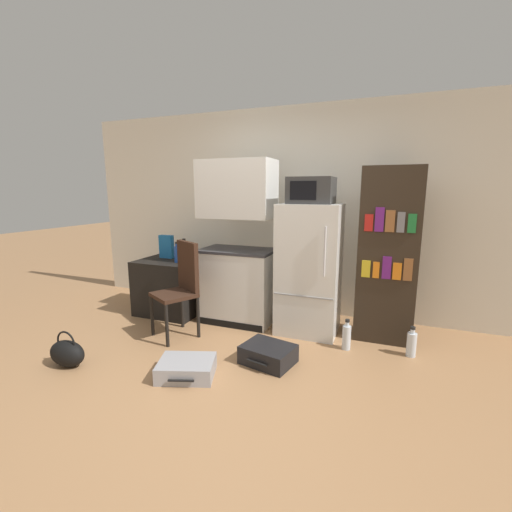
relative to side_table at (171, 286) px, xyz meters
name	(u,v)px	position (x,y,z in m)	size (l,w,h in m)	color
ground_plane	(225,383)	(1.40, -1.27, -0.35)	(24.00, 24.00, 0.00)	#A3754C
wall_back	(307,212)	(1.60, 0.73, 0.95)	(6.40, 0.10, 2.60)	silver
side_table	(171,286)	(0.00, 0.00, 0.00)	(0.78, 0.65, 0.70)	black
kitchen_hutch	(238,249)	(0.93, 0.06, 0.54)	(0.88, 0.55, 1.92)	silver
refrigerator	(309,269)	(1.80, 0.04, 0.37)	(0.66, 0.59, 1.44)	silver
microwave	(312,190)	(1.80, 0.04, 1.22)	(0.46, 0.43, 0.28)	#333333
bookshelf	(387,256)	(2.60, 0.14, 0.56)	(0.58, 0.37, 1.81)	#2D2319
bottle_olive_oil	(184,251)	(0.20, 0.03, 0.47)	(0.09, 0.09, 0.28)	#566619
bottle_clear_short	(185,258)	(0.29, -0.10, 0.42)	(0.08, 0.08, 0.16)	silver
bottle_blue_soda	(177,254)	(0.18, -0.10, 0.46)	(0.06, 0.06, 0.26)	#1E47A3
bowl	(192,257)	(0.22, 0.18, 0.37)	(0.16, 0.16, 0.04)	silver
cereal_box	(167,247)	(-0.11, 0.10, 0.50)	(0.19, 0.07, 0.30)	#1E66A8
chair	(182,282)	(0.53, -0.55, 0.25)	(0.54, 0.54, 1.03)	black
suitcase_large_flat	(268,354)	(1.62, -0.82, -0.27)	(0.52, 0.45, 0.17)	black
suitcase_small_flat	(187,368)	(1.04, -1.30, -0.28)	(0.56, 0.49, 0.14)	#99999E
handbag	(67,353)	(-0.06, -1.53, -0.23)	(0.36, 0.20, 0.33)	black
water_bottle_front	(412,344)	(2.87, -0.20, -0.22)	(0.09, 0.09, 0.30)	silver
water_bottle_middle	(347,337)	(2.27, -0.28, -0.22)	(0.08, 0.08, 0.32)	silver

